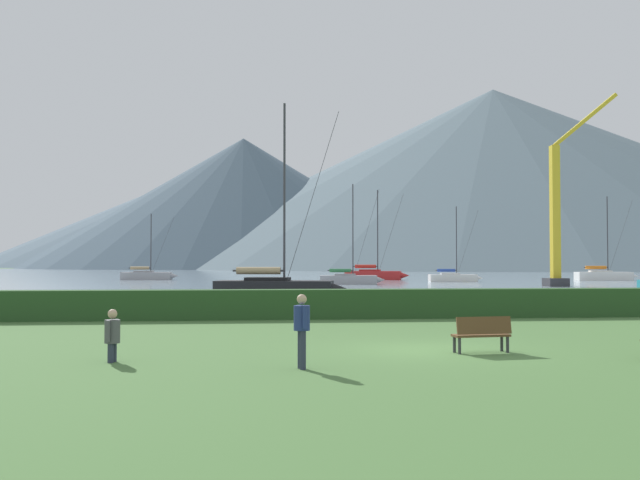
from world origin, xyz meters
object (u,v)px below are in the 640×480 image
object	(u,v)px
sailboat_slip_0	(349,279)
sailboat_slip_8	(147,275)
sailboat_slip_9	(604,275)
dock_crane	(558,222)
person_standing_walker	(302,325)
sailboat_slip_4	(374,274)
sailboat_slip_1	(453,277)
person_seated_viewer	(112,333)
park_bench_under_tree	(482,333)
sailboat_slip_2	(276,288)

from	to	relation	value
sailboat_slip_0	sailboat_slip_8	xyz separation A→B (m)	(-24.26, 22.04, 0.02)
sailboat_slip_0	sailboat_slip_8	distance (m)	32.78
sailboat_slip_9	dock_crane	bearing A→B (deg)	-118.80
person_standing_walker	sailboat_slip_4	bearing A→B (deg)	68.19
sailboat_slip_4	sailboat_slip_8	size ratio (longest dim) A/B	1.37
sailboat_slip_1	person_seated_viewer	world-z (taller)	sailboat_slip_1
park_bench_under_tree	sailboat_slip_0	bearing A→B (deg)	78.71
sailboat_slip_1	dock_crane	xyz separation A→B (m)	(5.68, -16.80, 5.81)
sailboat_slip_8	park_bench_under_tree	world-z (taller)	sailboat_slip_8
sailboat_slip_1	sailboat_slip_9	xyz separation A→B (m)	(21.49, 4.66, 0.12)
park_bench_under_tree	sailboat_slip_4	bearing A→B (deg)	75.36
sailboat_slip_0	sailboat_slip_4	distance (m)	20.71
sailboat_slip_0	person_seated_viewer	distance (m)	60.23
sailboat_slip_0	park_bench_under_tree	size ratio (longest dim) A/B	6.96
sailboat_slip_4	dock_crane	size ratio (longest dim) A/B	0.63
sailboat_slip_0	person_seated_viewer	size ratio (longest dim) A/B	8.60
sailboat_slip_0	sailboat_slip_9	world-z (taller)	sailboat_slip_9
person_standing_walker	sailboat_slip_2	bearing A→B (deg)	78.20
sailboat_slip_1	sailboat_slip_9	size ratio (longest dim) A/B	0.83
park_bench_under_tree	person_seated_viewer	world-z (taller)	person_seated_viewer
sailboat_slip_9	dock_crane	distance (m)	27.26
sailboat_slip_8	sailboat_slip_4	bearing A→B (deg)	-0.08
sailboat_slip_0	dock_crane	xyz separation A→B (m)	(19.62, -8.23, 5.77)
sailboat_slip_4	park_bench_under_tree	bearing A→B (deg)	-81.20
sailboat_slip_9	dock_crane	world-z (taller)	dock_crane
sailboat_slip_0	person_standing_walker	bearing A→B (deg)	-93.31
sailboat_slip_2	park_bench_under_tree	distance (m)	28.27
park_bench_under_tree	person_seated_viewer	size ratio (longest dim) A/B	1.24
sailboat_slip_8	sailboat_slip_9	world-z (taller)	sailboat_slip_9
person_seated_viewer	sailboat_slip_0	bearing A→B (deg)	89.36
sailboat_slip_9	person_seated_viewer	world-z (taller)	sailboat_slip_9
sailboat_slip_8	person_standing_walker	size ratio (longest dim) A/B	5.39
sailboat_slip_8	person_seated_viewer	bearing A→B (deg)	-78.46
park_bench_under_tree	dock_crane	bearing A→B (deg)	57.23
person_seated_viewer	dock_crane	bearing A→B (deg)	69.07
dock_crane	person_standing_walker	bearing A→B (deg)	-119.29
sailboat_slip_4	person_seated_viewer	bearing A→B (deg)	-87.63
sailboat_slip_0	sailboat_slip_1	world-z (taller)	sailboat_slip_0
sailboat_slip_4	dock_crane	bearing A→B (deg)	-47.63
sailboat_slip_2	sailboat_slip_9	distance (m)	61.84
person_standing_walker	dock_crane	distance (m)	59.74
person_standing_walker	sailboat_slip_9	bearing A→B (deg)	47.80
sailboat_slip_4	sailboat_slip_9	bearing A→B (deg)	4.13
sailboat_slip_9	park_bench_under_tree	world-z (taller)	sailboat_slip_9
sailboat_slip_1	sailboat_slip_8	bearing A→B (deg)	164.86
park_bench_under_tree	dock_crane	world-z (taller)	dock_crane
sailboat_slip_0	sailboat_slip_8	world-z (taller)	sailboat_slip_0
dock_crane	sailboat_slip_0	bearing A→B (deg)	157.26
sailboat_slip_1	person_seated_viewer	bearing A→B (deg)	-108.21
sailboat_slip_0	sailboat_slip_2	bearing A→B (deg)	-100.96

